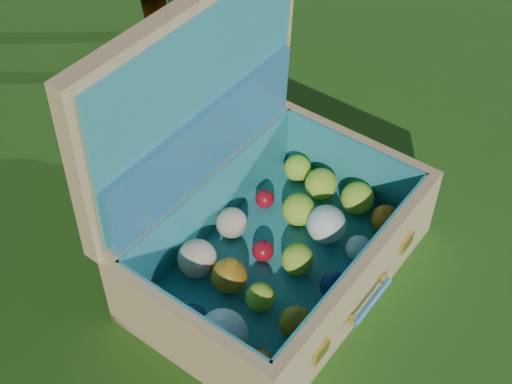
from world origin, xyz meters
name	(u,v)px	position (x,y,z in m)	size (l,w,h in m)	color
ground	(378,280)	(0.00, 0.00, 0.00)	(60.00, 60.00, 0.00)	#215114
suitcase	(253,207)	(-0.19, 0.23, 0.18)	(0.75, 0.62, 0.63)	tan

